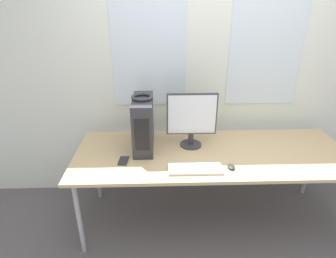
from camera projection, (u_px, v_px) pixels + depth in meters
name	position (u px, v px, depth m)	size (l,w,h in m)	color
ground_plane	(216.00, 255.00, 2.37)	(14.00, 14.00, 0.00)	#565156
wall_back	(206.00, 68.00, 2.73)	(8.00, 0.07, 2.70)	silver
desk	(212.00, 156.00, 2.48)	(2.40, 0.89, 0.75)	tan
pc_tower	(143.00, 124.00, 2.45)	(0.17, 0.45, 0.46)	#2D2D33
headphones	(142.00, 97.00, 2.35)	(0.19, 0.19, 0.03)	#333338
monitor_main	(192.00, 118.00, 2.46)	(0.44, 0.19, 0.50)	#333338
keyboard	(195.00, 169.00, 2.20)	(0.43, 0.16, 0.02)	silver
mouse	(231.00, 167.00, 2.22)	(0.06, 0.09, 0.02)	#2D2D2D
cell_phone	(123.00, 161.00, 2.32)	(0.08, 0.14, 0.01)	#232328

